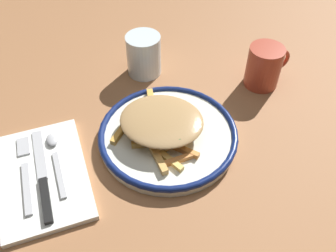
% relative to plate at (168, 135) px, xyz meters
% --- Properties ---
extents(ground_plane, '(2.60, 2.60, 0.00)m').
position_rel_plate_xyz_m(ground_plane, '(0.00, 0.00, -0.01)').
color(ground_plane, '#9C6740').
extents(plate, '(0.27, 0.27, 0.03)m').
position_rel_plate_xyz_m(plate, '(0.00, 0.00, 0.00)').
color(plate, silver).
rests_on(plate, ground_plane).
extents(fries_heap, '(0.21, 0.22, 0.04)m').
position_rel_plate_xyz_m(fries_heap, '(-0.01, 0.01, 0.03)').
color(fries_heap, gold).
rests_on(fries_heap, plate).
extents(napkin, '(0.17, 0.25, 0.01)m').
position_rel_plate_xyz_m(napkin, '(-0.24, 0.01, -0.01)').
color(napkin, white).
rests_on(napkin, ground_plane).
extents(fork, '(0.03, 0.18, 0.01)m').
position_rel_plate_xyz_m(fork, '(-0.27, 0.02, 0.00)').
color(fork, silver).
rests_on(fork, napkin).
extents(knife, '(0.03, 0.21, 0.01)m').
position_rel_plate_xyz_m(knife, '(-0.24, -0.01, 0.00)').
color(knife, black).
rests_on(knife, napkin).
extents(spoon, '(0.03, 0.15, 0.01)m').
position_rel_plate_xyz_m(spoon, '(-0.21, 0.04, 0.00)').
color(spoon, silver).
rests_on(spoon, napkin).
extents(water_glass, '(0.08, 0.08, 0.10)m').
position_rel_plate_xyz_m(water_glass, '(0.04, 0.22, 0.03)').
color(water_glass, silver).
rests_on(water_glass, ground_plane).
extents(coffee_mug, '(0.11, 0.08, 0.09)m').
position_rel_plate_xyz_m(coffee_mug, '(0.26, 0.07, 0.03)').
color(coffee_mug, '#A93D29').
rests_on(coffee_mug, ground_plane).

